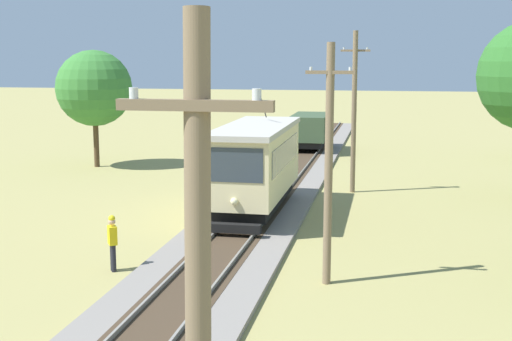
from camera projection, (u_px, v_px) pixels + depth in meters
red_tram at (256, 164)px, 28.28m from camera, size 2.60×8.54×4.79m
freight_car at (310, 130)px, 47.61m from camera, size 2.40×5.20×2.31m
utility_pole_near_tram at (329, 162)px, 19.53m from camera, size 1.40×0.38×7.01m
utility_pole_mid at (354, 111)px, 32.78m from camera, size 1.40×0.57×7.83m
track_worker at (113, 240)px, 21.05m from camera, size 0.41×0.45×1.78m
tree_left_near at (94, 88)px, 40.60m from camera, size 4.53×4.53×7.02m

